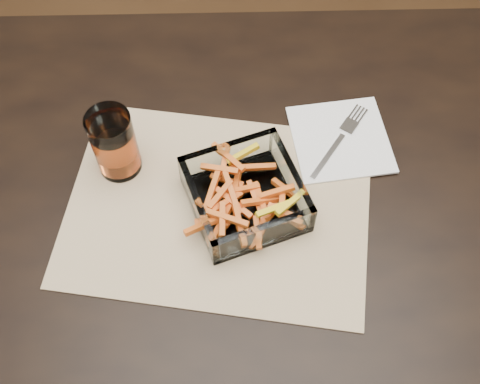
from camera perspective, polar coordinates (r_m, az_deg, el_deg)
name	(u,v)px	position (r m, az deg, el deg)	size (l,w,h in m)	color
dining_table	(305,251)	(0.98, 6.18, -5.60)	(1.60, 0.90, 0.75)	black
placemat	(218,207)	(0.91, -2.08, -1.42)	(0.45, 0.33, 0.00)	tan
glass_bowl	(245,196)	(0.88, 0.50, -0.39)	(0.20, 0.20, 0.06)	white
tumbler	(115,145)	(0.92, -11.79, 4.38)	(0.07, 0.07, 0.12)	white
napkin	(340,139)	(0.98, 9.50, 4.96)	(0.15, 0.15, 0.00)	white
fork	(340,139)	(0.98, 9.47, 4.99)	(0.11, 0.15, 0.00)	silver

